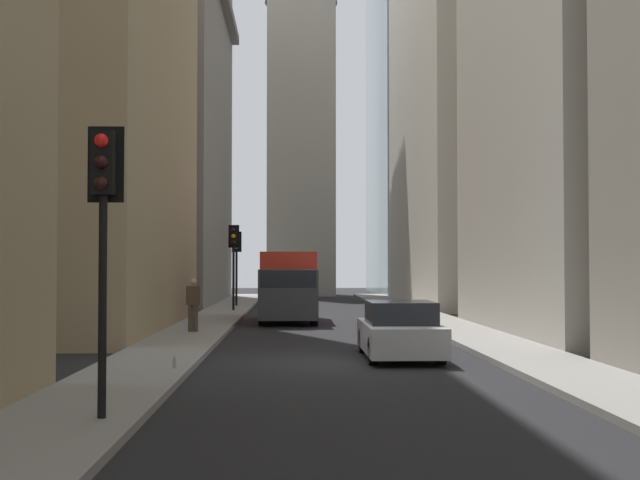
{
  "coord_description": "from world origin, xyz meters",
  "views": [
    {
      "loc": [
        -20.04,
        1.25,
        2.29
      ],
      "look_at": [
        14.96,
        0.11,
        3.34
      ],
      "focal_mm": 48.0,
      "sensor_mm": 36.0,
      "label": 1
    }
  ],
  "objects_px": {
    "traffic_light_midblock": "(237,251)",
    "discarded_bottle": "(174,363)",
    "traffic_light_far_junction": "(234,247)",
    "traffic_light_foreground": "(103,202)",
    "pedestrian": "(193,302)",
    "sedan_silver": "(400,332)",
    "delivery_truck": "(289,286)"
  },
  "relations": [
    {
      "from": "delivery_truck",
      "to": "pedestrian",
      "type": "relative_size",
      "value": 3.72
    },
    {
      "from": "delivery_truck",
      "to": "traffic_light_foreground",
      "type": "distance_m",
      "value": 22.91
    },
    {
      "from": "delivery_truck",
      "to": "discarded_bottle",
      "type": "relative_size",
      "value": 23.93
    },
    {
      "from": "sedan_silver",
      "to": "traffic_light_midblock",
      "type": "height_order",
      "value": "traffic_light_midblock"
    },
    {
      "from": "sedan_silver",
      "to": "discarded_bottle",
      "type": "height_order",
      "value": "sedan_silver"
    },
    {
      "from": "traffic_light_far_junction",
      "to": "discarded_bottle",
      "type": "height_order",
      "value": "traffic_light_far_junction"
    },
    {
      "from": "delivery_truck",
      "to": "traffic_light_far_junction",
      "type": "distance_m",
      "value": 7.23
    },
    {
      "from": "delivery_truck",
      "to": "sedan_silver",
      "type": "distance_m",
      "value": 14.18
    },
    {
      "from": "traffic_light_foreground",
      "to": "traffic_light_far_junction",
      "type": "height_order",
      "value": "traffic_light_foreground"
    },
    {
      "from": "sedan_silver",
      "to": "pedestrian",
      "type": "distance_m",
      "value": 9.17
    },
    {
      "from": "traffic_light_midblock",
      "to": "traffic_light_far_junction",
      "type": "xyz_separation_m",
      "value": [
        -4.79,
        -0.17,
        0.1
      ]
    },
    {
      "from": "pedestrian",
      "to": "sedan_silver",
      "type": "bearing_deg",
      "value": -140.02
    },
    {
      "from": "traffic_light_midblock",
      "to": "traffic_light_far_junction",
      "type": "bearing_deg",
      "value": -177.99
    },
    {
      "from": "discarded_bottle",
      "to": "traffic_light_foreground",
      "type": "bearing_deg",
      "value": 177.86
    },
    {
      "from": "sedan_silver",
      "to": "traffic_light_far_junction",
      "type": "relative_size",
      "value": 1.04
    },
    {
      "from": "traffic_light_foreground",
      "to": "discarded_bottle",
      "type": "distance_m",
      "value": 6.55
    },
    {
      "from": "delivery_truck",
      "to": "traffic_light_far_junction",
      "type": "bearing_deg",
      "value": 22.54
    },
    {
      "from": "delivery_truck",
      "to": "sedan_silver",
      "type": "height_order",
      "value": "delivery_truck"
    },
    {
      "from": "delivery_truck",
      "to": "traffic_light_midblock",
      "type": "bearing_deg",
      "value": 14.22
    },
    {
      "from": "sedan_silver",
      "to": "discarded_bottle",
      "type": "xyz_separation_m",
      "value": [
        -2.97,
        5.12,
        -0.42
      ]
    },
    {
      "from": "traffic_light_far_junction",
      "to": "discarded_bottle",
      "type": "relative_size",
      "value": 15.28
    },
    {
      "from": "delivery_truck",
      "to": "pedestrian",
      "type": "distance_m",
      "value": 7.53
    },
    {
      "from": "sedan_silver",
      "to": "pedestrian",
      "type": "relative_size",
      "value": 2.48
    },
    {
      "from": "sedan_silver",
      "to": "pedestrian",
      "type": "height_order",
      "value": "pedestrian"
    },
    {
      "from": "sedan_silver",
      "to": "traffic_light_midblock",
      "type": "distance_m",
      "value": 25.9
    },
    {
      "from": "delivery_truck",
      "to": "traffic_light_far_junction",
      "type": "relative_size",
      "value": 1.57
    },
    {
      "from": "sedan_silver",
      "to": "discarded_bottle",
      "type": "distance_m",
      "value": 5.94
    },
    {
      "from": "delivery_truck",
      "to": "discarded_bottle",
      "type": "xyz_separation_m",
      "value": [
        -16.85,
        2.32,
        -1.21
      ]
    },
    {
      "from": "traffic_light_foreground",
      "to": "traffic_light_midblock",
      "type": "distance_m",
      "value": 33.98
    },
    {
      "from": "traffic_light_midblock",
      "to": "discarded_bottle",
      "type": "relative_size",
      "value": 14.78
    },
    {
      "from": "traffic_light_far_junction",
      "to": "pedestrian",
      "type": "relative_size",
      "value": 2.37
    },
    {
      "from": "delivery_truck",
      "to": "traffic_light_midblock",
      "type": "xyz_separation_m",
      "value": [
        11.28,
        2.86,
        1.61
      ]
    }
  ]
}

